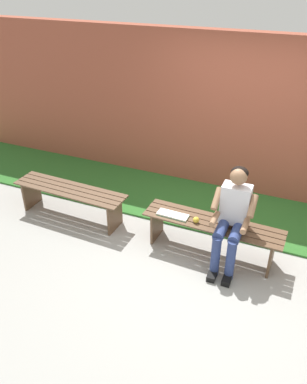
{
  "coord_description": "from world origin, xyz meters",
  "views": [
    {
      "loc": [
        -0.85,
        3.9,
        3.27
      ],
      "look_at": [
        0.74,
        0.15,
        0.83
      ],
      "focal_mm": 35.96,
      "sensor_mm": 36.0,
      "label": 1
    }
  ],
  "objects_px": {
    "person_seated": "(232,215)",
    "apple": "(196,220)",
    "bench_far": "(70,196)",
    "book_open": "(173,215)",
    "bench_near": "(212,230)"
  },
  "relations": [
    {
      "from": "person_seated",
      "to": "apple",
      "type": "distance_m",
      "value": 0.48
    },
    {
      "from": "bench_near",
      "to": "person_seated",
      "type": "distance_m",
      "value": 0.44
    },
    {
      "from": "bench_near",
      "to": "bench_far",
      "type": "xyz_separation_m",
      "value": [
        2.12,
        -0.0,
        -0.0
      ]
    },
    {
      "from": "person_seated",
      "to": "apple",
      "type": "bearing_deg",
      "value": -1.96
    },
    {
      "from": "bench_far",
      "to": "apple",
      "type": "bearing_deg",
      "value": 177.39
    },
    {
      "from": "bench_far",
      "to": "apple",
      "type": "xyz_separation_m",
      "value": [
        -1.93,
        0.09,
        0.16
      ]
    },
    {
      "from": "person_seated",
      "to": "apple",
      "type": "relative_size",
      "value": 16.08
    },
    {
      "from": "book_open",
      "to": "person_seated",
      "type": "bearing_deg",
      "value": 178.58
    },
    {
      "from": "apple",
      "to": "book_open",
      "type": "height_order",
      "value": "apple"
    },
    {
      "from": "bench_far",
      "to": "apple",
      "type": "relative_size",
      "value": 21.64
    },
    {
      "from": "apple",
      "to": "book_open",
      "type": "bearing_deg",
      "value": -5.23
    },
    {
      "from": "bench_far",
      "to": "person_seated",
      "type": "xyz_separation_m",
      "value": [
        -2.36,
        0.1,
        0.35
      ]
    },
    {
      "from": "apple",
      "to": "person_seated",
      "type": "bearing_deg",
      "value": 178.04
    },
    {
      "from": "bench_near",
      "to": "apple",
      "type": "distance_m",
      "value": 0.26
    },
    {
      "from": "person_seated",
      "to": "book_open",
      "type": "relative_size",
      "value": 3.07
    }
  ]
}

